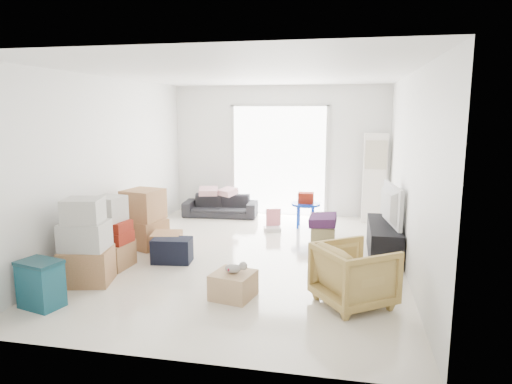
{
  "coord_description": "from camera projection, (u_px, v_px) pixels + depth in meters",
  "views": [
    {
      "loc": [
        1.43,
        -6.5,
        2.18
      ],
      "look_at": [
        0.07,
        0.2,
        0.96
      ],
      "focal_mm": 32.0,
      "sensor_mm": 36.0,
      "label": 1
    }
  ],
  "objects": [
    {
      "name": "room_shell",
      "position": [
        249.0,
        168.0,
        6.69
      ],
      "size": [
        4.98,
        6.48,
        3.18
      ],
      "color": "white",
      "rests_on": "ground"
    },
    {
      "name": "sliding_door",
      "position": [
        279.0,
        156.0,
        9.59
      ],
      "size": [
        2.1,
        0.04,
        2.33
      ],
      "color": "white",
      "rests_on": "room_shell"
    },
    {
      "name": "ac_tower",
      "position": [
        374.0,
        178.0,
        8.95
      ],
      "size": [
        0.45,
        0.3,
        1.75
      ],
      "primitive_type": "cube",
      "color": "white",
      "rests_on": "room_shell"
    },
    {
      "name": "tv_console",
      "position": [
        383.0,
        240.0,
        6.95
      ],
      "size": [
        0.44,
        1.47,
        0.49
      ],
      "primitive_type": "cube",
      "color": "black",
      "rests_on": "room_shell"
    },
    {
      "name": "television",
      "position": [
        384.0,
        220.0,
        6.89
      ],
      "size": [
        0.75,
        1.13,
        0.14
      ],
      "primitive_type": "imported",
      "rotation": [
        0.0,
        0.0,
        1.71
      ],
      "color": "black",
      "rests_on": "tv_console"
    },
    {
      "name": "sofa",
      "position": [
        220.0,
        202.0,
        9.52
      ],
      "size": [
        1.55,
        0.55,
        0.6
      ],
      "primitive_type": "imported",
      "rotation": [
        0.0,
        0.0,
        0.07
      ],
      "color": "black",
      "rests_on": "room_shell"
    },
    {
      "name": "pillow_left",
      "position": [
        208.0,
        185.0,
        9.46
      ],
      "size": [
        0.42,
        0.37,
        0.11
      ],
      "primitive_type": "cube",
      "rotation": [
        0.0,
        0.0,
        0.25
      ],
      "color": "#EDADB6",
      "rests_on": "sofa"
    },
    {
      "name": "pillow_right",
      "position": [
        228.0,
        186.0,
        9.39
      ],
      "size": [
        0.49,
        0.48,
        0.13
      ],
      "primitive_type": "cube",
      "rotation": [
        0.0,
        0.0,
        -0.62
      ],
      "color": "#EDADB6",
      "rests_on": "sofa"
    },
    {
      "name": "armchair",
      "position": [
        354.0,
        272.0,
        5.15
      ],
      "size": [
        1.02,
        1.03,
        0.78
      ],
      "primitive_type": "imported",
      "rotation": [
        0.0,
        0.0,
        2.19
      ],
      "color": "tan",
      "rests_on": "room_shell"
    },
    {
      "name": "storage_bins",
      "position": [
        41.0,
        284.0,
        5.1
      ],
      "size": [
        0.53,
        0.43,
        0.54
      ],
      "rotation": [
        0.0,
        0.0,
        -0.25
      ],
      "color": "#114757",
      "rests_on": "room_shell"
    },
    {
      "name": "box_stack_a",
      "position": [
        86.0,
        246.0,
        5.78
      ],
      "size": [
        0.7,
        0.63,
        1.11
      ],
      "rotation": [
        0.0,
        0.0,
        0.24
      ],
      "color": "#AF794F",
      "rests_on": "room_shell"
    },
    {
      "name": "box_stack_b",
      "position": [
        111.0,
        237.0,
        6.39
      ],
      "size": [
        0.59,
        0.54,
        1.02
      ],
      "rotation": [
        0.0,
        0.0,
        -0.11
      ],
      "color": "#AF794F",
      "rests_on": "room_shell"
    },
    {
      "name": "box_stack_c",
      "position": [
        144.0,
        219.0,
        7.35
      ],
      "size": [
        0.77,
        0.71,
        0.94
      ],
      "rotation": [
        0.0,
        0.0,
        -0.22
      ],
      "color": "#AF794F",
      "rests_on": "room_shell"
    },
    {
      "name": "loose_box",
      "position": [
        167.0,
        244.0,
        6.93
      ],
      "size": [
        0.51,
        0.51,
        0.36
      ],
      "primitive_type": "cube",
      "rotation": [
        0.0,
        0.0,
        0.2
      ],
      "color": "#AF794F",
      "rests_on": "room_shell"
    },
    {
      "name": "duffel_bag",
      "position": [
        172.0,
        250.0,
        6.63
      ],
      "size": [
        0.59,
        0.4,
        0.36
      ],
      "primitive_type": "cube",
      "rotation": [
        0.0,
        0.0,
        0.11
      ],
      "color": "black",
      "rests_on": "room_shell"
    },
    {
      "name": "ottoman",
      "position": [
        322.0,
        238.0,
        7.27
      ],
      "size": [
        0.4,
        0.4,
        0.37
      ],
      "primitive_type": "cube",
      "rotation": [
        0.0,
        0.0,
        0.08
      ],
      "color": "#978858",
      "rests_on": "room_shell"
    },
    {
      "name": "blanket",
      "position": [
        323.0,
        222.0,
        7.23
      ],
      "size": [
        0.42,
        0.42,
        0.14
      ],
      "primitive_type": "cube",
      "rotation": [
        0.0,
        0.0,
        -0.04
      ],
      "color": "#3B1B44",
      "rests_on": "ottoman"
    },
    {
      "name": "kids_table",
      "position": [
        306.0,
        203.0,
        8.57
      ],
      "size": [
        0.54,
        0.54,
        0.67
      ],
      "rotation": [
        0.0,
        0.0,
        -0.15
      ],
      "color": "#0933BB",
      "rests_on": "room_shell"
    },
    {
      "name": "toy_walker",
      "position": [
        273.0,
        224.0,
        8.42
      ],
      "size": [
        0.36,
        0.34,
        0.39
      ],
      "rotation": [
        0.0,
        0.0,
        0.31
      ],
      "color": "silver",
      "rests_on": "room_shell"
    },
    {
      "name": "wood_crate",
      "position": [
        233.0,
        285.0,
        5.39
      ],
      "size": [
        0.54,
        0.54,
        0.31
      ],
      "primitive_type": "cube",
      "rotation": [
        0.0,
        0.0,
        -0.22
      ],
      "color": "tan",
      "rests_on": "room_shell"
    },
    {
      "name": "plush_bunny",
      "position": [
        236.0,
        268.0,
        5.35
      ],
      "size": [
        0.26,
        0.15,
        0.13
      ],
      "rotation": [
        0.0,
        0.0,
        0.29
      ],
      "color": "#B2ADA8",
      "rests_on": "wood_crate"
    }
  ]
}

